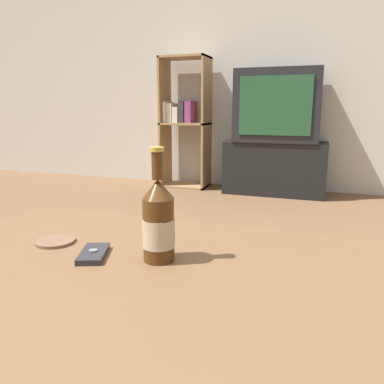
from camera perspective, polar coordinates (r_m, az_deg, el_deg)
back_wall at (r=3.78m, az=14.14°, el=20.27°), size 8.00×0.05×2.60m
coffee_table at (r=0.89m, az=-8.37°, el=-14.93°), size 1.14×0.76×0.43m
tv_stand at (r=3.53m, az=12.48°, el=3.62°), size 0.91×0.36×0.48m
television at (r=3.48m, az=12.92°, el=12.67°), size 0.73×0.40×0.63m
bookshelf at (r=3.74m, az=-1.24°, el=10.86°), size 0.46×0.30×1.26m
beer_bottle at (r=0.87m, az=-5.14°, el=-4.53°), size 0.08×0.08×0.27m
cell_phone at (r=0.95m, az=-14.79°, el=-9.07°), size 0.10×0.13×0.02m
coaster at (r=1.07m, az=-20.08°, el=-7.07°), size 0.10×0.10×0.01m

